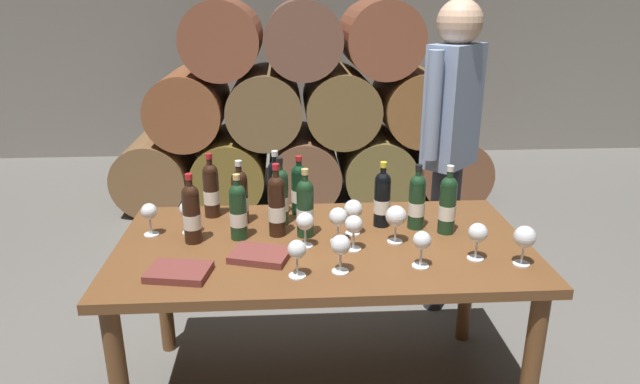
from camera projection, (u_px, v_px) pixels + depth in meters
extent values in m
cube|color=gray|center=(297.00, 25.00, 6.07)|extent=(10.00, 0.24, 2.80)
cylinder|color=brown|center=(158.00, 168.00, 4.86)|extent=(0.60, 0.90, 0.60)
cylinder|color=brown|center=(231.00, 167.00, 4.90)|extent=(0.60, 0.90, 0.60)
cylinder|color=brown|center=(303.00, 166.00, 4.93)|extent=(0.60, 0.90, 0.60)
cylinder|color=brown|center=(374.00, 165.00, 4.97)|extent=(0.60, 0.90, 0.60)
cylinder|color=brown|center=(444.00, 163.00, 5.00)|extent=(0.60, 0.90, 0.60)
cylinder|color=brown|center=(190.00, 106.00, 4.69)|extent=(0.60, 0.90, 0.60)
cylinder|color=brown|center=(265.00, 105.00, 4.73)|extent=(0.60, 0.90, 0.60)
cylinder|color=brown|center=(340.00, 104.00, 4.77)|extent=(0.60, 0.90, 0.60)
cylinder|color=brown|center=(413.00, 103.00, 4.80)|extent=(0.60, 0.90, 0.60)
cylinder|color=brown|center=(224.00, 38.00, 4.53)|extent=(0.60, 0.90, 0.60)
cylinder|color=brown|center=(302.00, 38.00, 4.57)|extent=(0.60, 0.90, 0.60)
cylinder|color=brown|center=(379.00, 37.00, 4.60)|extent=(0.60, 0.90, 0.60)
cube|color=brown|center=(323.00, 246.00, 2.34)|extent=(1.70, 0.90, 0.04)
cylinder|color=brown|center=(530.00, 375.00, 2.15)|extent=(0.07, 0.07, 0.72)
cylinder|color=brown|center=(163.00, 286.00, 2.79)|extent=(0.07, 0.07, 0.72)
cylinder|color=brown|center=(467.00, 277.00, 2.88)|extent=(0.07, 0.07, 0.72)
cylinder|color=black|center=(192.00, 219.00, 2.30)|extent=(0.07, 0.07, 0.21)
sphere|color=black|center=(190.00, 193.00, 2.27)|extent=(0.07, 0.07, 0.07)
cylinder|color=black|center=(189.00, 187.00, 2.26)|extent=(0.03, 0.03, 0.07)
cylinder|color=#B21E23|center=(189.00, 177.00, 2.24)|extent=(0.03, 0.03, 0.02)
cylinder|color=silver|center=(192.00, 221.00, 2.31)|extent=(0.07, 0.07, 0.06)
cylinder|color=black|center=(240.00, 202.00, 2.49)|extent=(0.07, 0.07, 0.20)
sphere|color=black|center=(239.00, 179.00, 2.46)|extent=(0.07, 0.07, 0.07)
cylinder|color=black|center=(239.00, 173.00, 2.45)|extent=(0.03, 0.03, 0.06)
cylinder|color=silver|center=(238.00, 163.00, 2.43)|extent=(0.03, 0.03, 0.02)
cylinder|color=silver|center=(240.00, 204.00, 2.50)|extent=(0.07, 0.07, 0.06)
cylinder|color=black|center=(382.00, 204.00, 2.47)|extent=(0.07, 0.07, 0.21)
sphere|color=black|center=(383.00, 180.00, 2.43)|extent=(0.07, 0.07, 0.07)
cylinder|color=black|center=(383.00, 174.00, 2.42)|extent=(0.03, 0.03, 0.06)
cylinder|color=gold|center=(384.00, 165.00, 2.41)|extent=(0.03, 0.03, 0.02)
cylinder|color=silver|center=(382.00, 206.00, 2.47)|extent=(0.07, 0.07, 0.06)
cylinder|color=black|center=(212.00, 195.00, 2.57)|extent=(0.07, 0.07, 0.21)
sphere|color=black|center=(210.00, 171.00, 2.54)|extent=(0.07, 0.07, 0.07)
cylinder|color=black|center=(210.00, 166.00, 2.53)|extent=(0.03, 0.03, 0.07)
cylinder|color=#B21E23|center=(209.00, 156.00, 2.51)|extent=(0.03, 0.03, 0.02)
cylinder|color=silver|center=(212.00, 197.00, 2.58)|extent=(0.07, 0.07, 0.06)
cylinder|color=black|center=(276.00, 193.00, 2.59)|extent=(0.07, 0.07, 0.22)
sphere|color=black|center=(275.00, 169.00, 2.55)|extent=(0.07, 0.07, 0.07)
cylinder|color=black|center=(275.00, 163.00, 2.54)|extent=(0.03, 0.03, 0.07)
cylinder|color=silver|center=(275.00, 154.00, 2.52)|extent=(0.03, 0.03, 0.02)
cylinder|color=silver|center=(276.00, 195.00, 2.59)|extent=(0.07, 0.07, 0.06)
cylinder|color=#19381E|center=(447.00, 210.00, 2.39)|extent=(0.07, 0.07, 0.21)
sphere|color=#19381E|center=(449.00, 185.00, 2.36)|extent=(0.07, 0.07, 0.07)
cylinder|color=#19381E|center=(450.00, 179.00, 2.35)|extent=(0.03, 0.03, 0.07)
cylinder|color=silver|center=(451.00, 168.00, 2.33)|extent=(0.03, 0.03, 0.02)
cylinder|color=silver|center=(447.00, 212.00, 2.40)|extent=(0.07, 0.07, 0.06)
cylinder|color=#19381E|center=(417.00, 206.00, 2.44)|extent=(0.07, 0.07, 0.20)
sphere|color=#19381E|center=(418.00, 183.00, 2.41)|extent=(0.07, 0.07, 0.07)
cylinder|color=#19381E|center=(418.00, 177.00, 2.40)|extent=(0.03, 0.03, 0.06)
cylinder|color=black|center=(419.00, 167.00, 2.39)|extent=(0.03, 0.03, 0.02)
cylinder|color=silver|center=(416.00, 208.00, 2.45)|extent=(0.07, 0.07, 0.06)
cylinder|color=#19381E|center=(280.00, 201.00, 2.49)|extent=(0.07, 0.07, 0.21)
sphere|color=#19381E|center=(280.00, 177.00, 2.45)|extent=(0.07, 0.07, 0.07)
cylinder|color=#19381E|center=(280.00, 171.00, 2.44)|extent=(0.03, 0.03, 0.07)
cylinder|color=black|center=(279.00, 161.00, 2.42)|extent=(0.03, 0.03, 0.02)
cylinder|color=silver|center=(281.00, 203.00, 2.49)|extent=(0.07, 0.07, 0.06)
cylinder|color=#19381E|center=(305.00, 213.00, 2.36)|extent=(0.07, 0.07, 0.21)
sphere|color=#19381E|center=(305.00, 188.00, 2.32)|extent=(0.07, 0.07, 0.07)
cylinder|color=#19381E|center=(305.00, 182.00, 2.32)|extent=(0.03, 0.03, 0.07)
cylinder|color=tan|center=(305.00, 172.00, 2.30)|extent=(0.03, 0.03, 0.02)
cylinder|color=silver|center=(305.00, 215.00, 2.36)|extent=(0.07, 0.07, 0.06)
cylinder|color=black|center=(277.00, 211.00, 2.37)|extent=(0.07, 0.07, 0.22)
sphere|color=black|center=(276.00, 184.00, 2.33)|extent=(0.07, 0.07, 0.07)
cylinder|color=black|center=(276.00, 178.00, 2.32)|extent=(0.03, 0.03, 0.07)
cylinder|color=#B21E23|center=(276.00, 167.00, 2.30)|extent=(0.03, 0.03, 0.03)
cylinder|color=silver|center=(277.00, 213.00, 2.37)|extent=(0.07, 0.07, 0.07)
cylinder|color=#19381E|center=(238.00, 216.00, 2.34)|extent=(0.07, 0.07, 0.20)
sphere|color=#19381E|center=(237.00, 193.00, 2.30)|extent=(0.07, 0.07, 0.07)
cylinder|color=#19381E|center=(237.00, 187.00, 2.30)|extent=(0.03, 0.03, 0.06)
cylinder|color=tan|center=(236.00, 177.00, 2.28)|extent=(0.03, 0.03, 0.02)
cylinder|color=silver|center=(239.00, 218.00, 2.34)|extent=(0.07, 0.07, 0.06)
cylinder|color=black|center=(299.00, 193.00, 2.61)|extent=(0.07, 0.07, 0.19)
sphere|color=black|center=(299.00, 172.00, 2.58)|extent=(0.07, 0.07, 0.07)
cylinder|color=black|center=(299.00, 167.00, 2.57)|extent=(0.03, 0.03, 0.06)
cylinder|color=#B21E23|center=(299.00, 159.00, 2.55)|extent=(0.03, 0.03, 0.02)
cylinder|color=silver|center=(299.00, 195.00, 2.61)|extent=(0.07, 0.07, 0.06)
cylinder|color=white|center=(521.00, 264.00, 2.14)|extent=(0.06, 0.06, 0.00)
cylinder|color=white|center=(522.00, 254.00, 2.13)|extent=(0.01, 0.01, 0.07)
sphere|color=white|center=(525.00, 237.00, 2.10)|extent=(0.08, 0.08, 0.08)
cylinder|color=white|center=(420.00, 266.00, 2.12)|extent=(0.06, 0.06, 0.00)
cylinder|color=white|center=(421.00, 256.00, 2.11)|extent=(0.01, 0.01, 0.07)
sphere|color=white|center=(422.00, 240.00, 2.09)|extent=(0.07, 0.07, 0.07)
cylinder|color=white|center=(395.00, 241.00, 2.33)|extent=(0.06, 0.06, 0.00)
cylinder|color=white|center=(395.00, 233.00, 2.32)|extent=(0.01, 0.01, 0.07)
sphere|color=white|center=(396.00, 216.00, 2.29)|extent=(0.09, 0.09, 0.09)
cylinder|color=white|center=(353.00, 249.00, 2.27)|extent=(0.06, 0.06, 0.00)
cylinder|color=white|center=(353.00, 240.00, 2.25)|extent=(0.01, 0.01, 0.07)
sphere|color=white|center=(354.00, 224.00, 2.23)|extent=(0.07, 0.07, 0.07)
cylinder|color=white|center=(152.00, 234.00, 2.40)|extent=(0.06, 0.06, 0.00)
cylinder|color=white|center=(151.00, 226.00, 2.39)|extent=(0.01, 0.01, 0.07)
sphere|color=white|center=(149.00, 211.00, 2.37)|extent=(0.07, 0.07, 0.07)
cylinder|color=white|center=(297.00, 276.00, 2.05)|extent=(0.06, 0.06, 0.00)
cylinder|color=white|center=(297.00, 266.00, 2.04)|extent=(0.01, 0.01, 0.07)
sphere|color=white|center=(297.00, 249.00, 2.01)|extent=(0.07, 0.07, 0.07)
cylinder|color=white|center=(340.00, 271.00, 2.08)|extent=(0.06, 0.06, 0.00)
cylinder|color=white|center=(340.00, 262.00, 2.07)|extent=(0.01, 0.01, 0.07)
sphere|color=white|center=(341.00, 245.00, 2.05)|extent=(0.07, 0.07, 0.07)
cylinder|color=white|center=(353.00, 233.00, 2.41)|extent=(0.06, 0.06, 0.00)
cylinder|color=white|center=(353.00, 224.00, 2.40)|extent=(0.01, 0.01, 0.07)
sphere|color=white|center=(353.00, 209.00, 2.38)|extent=(0.08, 0.08, 0.08)
cylinder|color=white|center=(475.00, 258.00, 2.18)|extent=(0.06, 0.06, 0.00)
cylinder|color=white|center=(476.00, 249.00, 2.17)|extent=(0.01, 0.01, 0.07)
sphere|color=white|center=(478.00, 233.00, 2.15)|extent=(0.07, 0.07, 0.07)
cylinder|color=white|center=(190.00, 232.00, 2.42)|extent=(0.06, 0.06, 0.00)
cylinder|color=white|center=(189.00, 224.00, 2.41)|extent=(0.01, 0.01, 0.07)
sphere|color=white|center=(188.00, 209.00, 2.38)|extent=(0.07, 0.07, 0.07)
cylinder|color=white|center=(305.00, 246.00, 2.29)|extent=(0.06, 0.06, 0.00)
cylinder|color=white|center=(305.00, 237.00, 2.28)|extent=(0.01, 0.01, 0.07)
sphere|color=white|center=(305.00, 221.00, 2.26)|extent=(0.07, 0.07, 0.07)
cylinder|color=white|center=(338.00, 241.00, 2.34)|extent=(0.06, 0.06, 0.00)
cylinder|color=white|center=(338.00, 232.00, 2.32)|extent=(0.01, 0.01, 0.07)
sphere|color=white|center=(338.00, 217.00, 2.30)|extent=(0.08, 0.08, 0.08)
cube|color=brown|center=(179.00, 272.00, 2.05)|extent=(0.24, 0.20, 0.03)
cube|color=brown|center=(260.00, 255.00, 2.19)|extent=(0.26, 0.22, 0.03)
cylinder|color=#383842|center=(447.00, 234.00, 3.23)|extent=(0.11, 0.11, 0.85)
cylinder|color=#383842|center=(438.00, 240.00, 3.15)|extent=(0.11, 0.11, 0.85)
cube|color=#8499BC|center=(453.00, 106.00, 2.94)|extent=(0.35, 0.35, 0.64)
cylinder|color=#8499BC|center=(472.00, 95.00, 3.08)|extent=(0.08, 0.08, 0.54)
cylinder|color=#8499BC|center=(433.00, 106.00, 2.78)|extent=(0.08, 0.08, 0.54)
sphere|color=tan|center=(460.00, 22.00, 2.80)|extent=(0.23, 0.23, 0.23)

